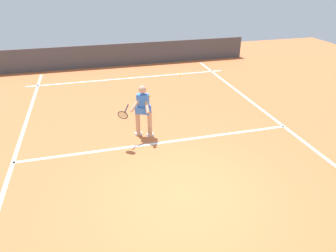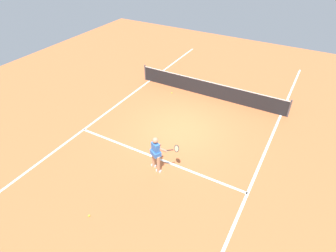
{
  "view_description": "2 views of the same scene",
  "coord_description": "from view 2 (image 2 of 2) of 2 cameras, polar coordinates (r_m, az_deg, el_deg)",
  "views": [
    {
      "loc": [
        1.77,
        5.05,
        4.4
      ],
      "look_at": [
        0.11,
        -1.19,
        1.08
      ],
      "focal_mm": 32.92,
      "sensor_mm": 36.0,
      "label": 1
    },
    {
      "loc": [
        4.71,
        -9.51,
        7.85
      ],
      "look_at": [
        -0.05,
        -1.04,
        0.81
      ],
      "focal_mm": 30.01,
      "sensor_mm": 36.0,
      "label": 2
    }
  ],
  "objects": [
    {
      "name": "court_net",
      "position": [
        15.7,
        8.41,
        7.42
      ],
      "size": [
        8.49,
        0.08,
        0.97
      ],
      "color": "#4C4C51",
      "rests_on": "ground"
    },
    {
      "name": "ground_plane",
      "position": [
        13.2,
        2.4,
        -0.6
      ],
      "size": [
        27.8,
        27.8,
        0.0
      ],
      "primitive_type": "plane",
      "color": "#C66638"
    },
    {
      "name": "tennis_player",
      "position": [
        10.61,
        -2.35,
        -5.4
      ],
      "size": [
        1.05,
        0.82,
        1.55
      ],
      "color": "tan",
      "rests_on": "ground"
    },
    {
      "name": "sideline_left_marking",
      "position": [
        15.04,
        -10.95,
        3.76
      ],
      "size": [
        0.1,
        19.38,
        0.01
      ],
      "primitive_type": "cube",
      "color": "white",
      "rests_on": "ground"
    },
    {
      "name": "service_line_marking",
      "position": [
        11.67,
        -2.73,
        -6.34
      ],
      "size": [
        7.81,
        0.1,
        0.01
      ],
      "primitive_type": "cube",
      "color": "white",
      "rests_on": "ground"
    },
    {
      "name": "sideline_right_marking",
      "position": [
        12.35,
        18.79,
        -5.84
      ],
      "size": [
        0.1,
        19.38,
        0.01
      ],
      "primitive_type": "cube",
      "color": "white",
      "rests_on": "ground"
    },
    {
      "name": "tennis_ball_far",
      "position": [
        16.03,
        0.78,
        6.74
      ],
      "size": [
        0.07,
        0.07,
        0.07
      ],
      "primitive_type": "sphere",
      "color": "#D1E533",
      "rests_on": "ground"
    },
    {
      "name": "tennis_ball_near",
      "position": [
        10.04,
        -15.73,
        -17.13
      ],
      "size": [
        0.07,
        0.07,
        0.07
      ],
      "primitive_type": "sphere",
      "color": "#D1E533",
      "rests_on": "ground"
    }
  ]
}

